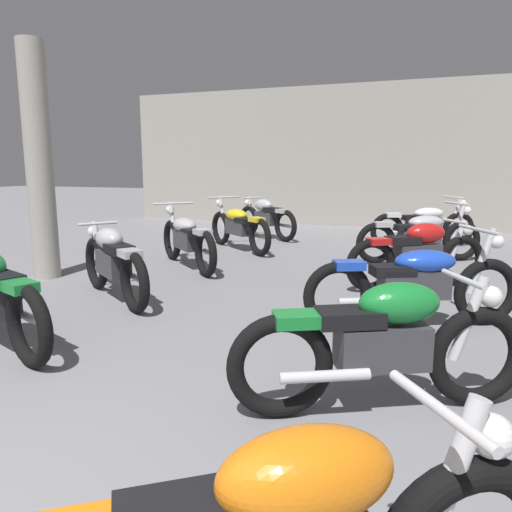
{
  "coord_description": "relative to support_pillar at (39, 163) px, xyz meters",
  "views": [
    {
      "loc": [
        1.97,
        -0.28,
        1.55
      ],
      "look_at": [
        0.0,
        4.81,
        0.55
      ],
      "focal_mm": 34.41,
      "sensor_mm": 36.0,
      "label": 1
    }
  ],
  "objects": [
    {
      "name": "motorcycle_right_row_4",
      "position": [
        4.87,
        3.08,
        -1.15
      ],
      "size": [
        1.93,
        1.21,
        0.97
      ],
      "color": "black",
      "rests_on": "ground"
    },
    {
      "name": "back_wall",
      "position": [
        3.25,
        7.64,
        0.2
      ],
      "size": [
        13.32,
        0.24,
        3.6
      ],
      "primitive_type": "cube",
      "color": "#9E998E",
      "rests_on": "ground"
    },
    {
      "name": "motorcycle_left_row_4",
      "position": [
        1.63,
        3.1,
        -1.15
      ],
      "size": [
        1.78,
        1.42,
        0.97
      ],
      "color": "black",
      "rests_on": "ground"
    },
    {
      "name": "motorcycle_right_row_1",
      "position": [
        4.91,
        -2.25,
        -1.14
      ],
      "size": [
        1.79,
        1.03,
        0.88
      ],
      "color": "black",
      "rests_on": "ground"
    },
    {
      "name": "motorcycle_left_row_2",
      "position": [
        1.63,
        -0.64,
        -1.14
      ],
      "size": [
        1.7,
        1.19,
        0.88
      ],
      "color": "black",
      "rests_on": "ground"
    },
    {
      "name": "motorcycle_left_row_3",
      "position": [
        1.52,
        1.33,
        -1.15
      ],
      "size": [
        1.71,
        1.51,
        0.97
      ],
      "color": "black",
      "rests_on": "ground"
    },
    {
      "name": "support_pillar",
      "position": [
        0.0,
        0.0,
        0.0
      ],
      "size": [
        0.36,
        0.36,
        3.2
      ],
      "primitive_type": "cylinder",
      "color": "#9E998E",
      "rests_on": "ground"
    },
    {
      "name": "motorcycle_left_row_5",
      "position": [
        1.58,
        4.73,
        -1.14
      ],
      "size": [
        1.72,
        1.15,
        0.88
      ],
      "color": "black",
      "rests_on": "ground"
    },
    {
      "name": "motorcycle_right_row_5",
      "position": [
        4.85,
        4.74,
        -1.15
      ],
      "size": [
        1.91,
        1.22,
        0.97
      ],
      "color": "black",
      "rests_on": "ground"
    },
    {
      "name": "motorcycle_right_row_2",
      "position": [
        5.0,
        -0.43,
        -1.15
      ],
      "size": [
        1.98,
        1.13,
        0.97
      ],
      "color": "black",
      "rests_on": "ground"
    },
    {
      "name": "motorcycle_right_row_3",
      "position": [
        4.93,
        1.21,
        -1.14
      ],
      "size": [
        1.67,
        1.23,
        0.88
      ],
      "color": "black",
      "rests_on": "ground"
    }
  ]
}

